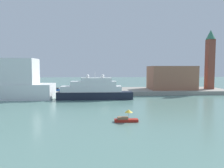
{
  "coord_description": "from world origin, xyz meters",
  "views": [
    {
      "loc": [
        -1.55,
        -66.12,
        10.95
      ],
      "look_at": [
        2.68,
        6.0,
        5.57
      ],
      "focal_mm": 33.2,
      "sensor_mm": 36.0,
      "label": 1
    }
  ],
  "objects": [
    {
      "name": "bell_tower",
      "position": [
        48.37,
        25.49,
        16.11
      ],
      "size": [
        4.15,
        4.15,
        26.69
      ],
      "color": "brown",
      "rests_on": "quay_dock"
    },
    {
      "name": "quay_dock",
      "position": [
        0.0,
        26.7,
        0.82
      ],
      "size": [
        110.0,
        21.39,
        1.65
      ],
      "primitive_type": "cube",
      "color": "gray",
      "rests_on": "ground"
    },
    {
      "name": "ground",
      "position": [
        0.0,
        0.0,
        0.0
      ],
      "size": [
        400.0,
        400.0,
        0.0
      ],
      "primitive_type": "plane",
      "color": "slate"
    },
    {
      "name": "small_motorboat",
      "position": [
        3.84,
        -24.4,
        0.86
      ],
      "size": [
        4.87,
        1.66,
        2.54
      ],
      "color": "#B22319",
      "rests_on": "ground"
    },
    {
      "name": "work_barge",
      "position": [
        -25.21,
        11.97,
        0.46
      ],
      "size": [
        5.87,
        1.79,
        0.92
      ],
      "primitive_type": "cube",
      "color": "olive",
      "rests_on": "ground"
    },
    {
      "name": "mooring_bollard",
      "position": [
        5.07,
        17.06,
        1.98
      ],
      "size": [
        0.52,
        0.52,
        0.66
      ],
      "primitive_type": "cylinder",
      "color": "black",
      "rests_on": "quay_dock"
    },
    {
      "name": "parked_car",
      "position": [
        -20.0,
        21.67,
        2.22
      ],
      "size": [
        4.47,
        1.73,
        1.32
      ],
      "color": "#1E4C99",
      "rests_on": "quay_dock"
    },
    {
      "name": "person_figure",
      "position": [
        -15.44,
        24.05,
        2.44
      ],
      "size": [
        0.36,
        0.36,
        1.71
      ],
      "color": "#334C8C",
      "rests_on": "quay_dock"
    },
    {
      "name": "harbor_building",
      "position": [
        30.73,
        25.77,
        6.87
      ],
      "size": [
        19.73,
        12.98,
        10.44
      ],
      "primitive_type": "cube",
      "color": "#9E664C",
      "rests_on": "quay_dock"
    },
    {
      "name": "large_yacht",
      "position": [
        -3.71,
        7.74,
        3.1
      ],
      "size": [
        26.75,
        4.94,
        10.2
      ],
      "color": "black",
      "rests_on": "ground"
    }
  ]
}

